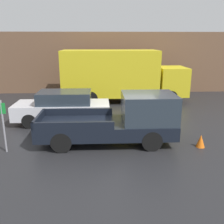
% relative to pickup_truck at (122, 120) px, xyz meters
% --- Properties ---
extents(ground_plane, '(60.00, 60.00, 0.00)m').
position_rel_pickup_truck_xyz_m(ground_plane, '(0.38, 0.71, -0.95)').
color(ground_plane, '#232326').
extents(building_wall, '(28.00, 0.15, 4.72)m').
position_rel_pickup_truck_xyz_m(building_wall, '(0.38, 10.36, 1.41)').
color(building_wall, brown).
rests_on(building_wall, ground).
extents(pickup_truck, '(5.54, 2.02, 2.04)m').
position_rel_pickup_truck_xyz_m(pickup_truck, '(0.00, 0.00, 0.00)').
color(pickup_truck, black).
rests_on(pickup_truck, ground).
extents(car, '(4.76, 1.84, 1.64)m').
position_rel_pickup_truck_xyz_m(car, '(-2.78, 2.69, -0.12)').
color(car, silver).
rests_on(car, ground).
extents(delivery_truck, '(8.38, 2.58, 3.47)m').
position_rel_pickup_truck_xyz_m(delivery_truck, '(0.42, 7.32, 0.89)').
color(delivery_truck, gold).
rests_on(delivery_truck, ground).
extents(parking_sign, '(0.30, 0.07, 2.02)m').
position_rel_pickup_truck_xyz_m(parking_sign, '(-4.46, -0.77, 0.19)').
color(parking_sign, gray).
rests_on(parking_sign, ground).
extents(newspaper_box, '(0.45, 0.40, 1.13)m').
position_rel_pickup_truck_xyz_m(newspaper_box, '(-2.30, 10.04, -0.39)').
color(newspaper_box, gold).
rests_on(newspaper_box, ground).
extents(traffic_cone, '(0.35, 0.35, 0.51)m').
position_rel_pickup_truck_xyz_m(traffic_cone, '(3.09, -0.65, -0.70)').
color(traffic_cone, orange).
rests_on(traffic_cone, ground).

